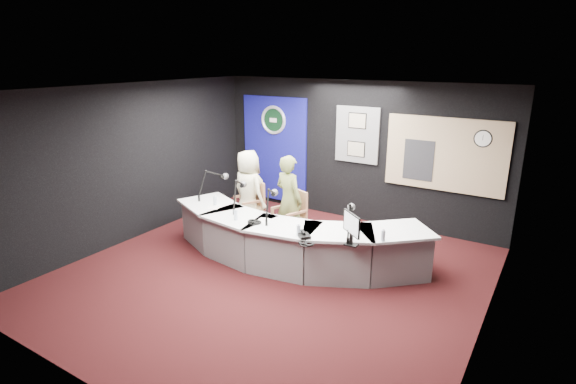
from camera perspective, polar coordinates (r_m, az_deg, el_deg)
The scene contains 33 objects.
ground at distance 7.06m, azimuth -2.09°, elevation -10.47°, with size 6.00×6.00×0.00m, color black.
ceiling at distance 6.28m, azimuth -2.37°, elevation 12.84°, with size 6.00×6.00×0.02m, color silver.
wall_back at distance 9.09m, azimuth 8.46°, elevation 5.07°, with size 6.00×0.02×2.80m, color black.
wall_front at distance 4.54m, azimuth -24.21°, elevation -8.76°, with size 6.00×0.02×2.80m, color black.
wall_left at distance 8.53m, azimuth -19.20°, elevation 3.51°, with size 0.02×6.00×2.80m, color black.
wall_right at distance 5.52m, azimuth 24.61°, elevation -4.25°, with size 0.02×6.00×2.80m, color black.
broadcast_desk at distance 7.34m, azimuth -0.04°, elevation -6.09°, with size 4.50×1.90×0.75m, color silver, non-canonical shape.
backdrop_panel at distance 9.99m, azimuth -1.70°, elevation 5.45°, with size 1.60×0.05×2.30m, color navy.
agency_seal at distance 9.84m, azimuth -1.87°, elevation 9.11°, with size 0.63×0.63×0.07m, color silver.
seal_center at distance 9.85m, azimuth -1.85°, elevation 9.12°, with size 0.48×0.48×0.01m, color black.
pinboard at distance 8.98m, azimuth 8.78°, elevation 7.18°, with size 0.90×0.04×1.10m, color slate.
framed_photo_upper at distance 8.91m, azimuth 8.78°, elevation 8.93°, with size 0.34×0.02×0.27m, color gray.
framed_photo_lower at distance 9.01m, azimuth 8.62°, elevation 5.40°, with size 0.34×0.02×0.27m, color gray.
booth_window_frame at distance 8.51m, azimuth 19.29°, elevation 4.50°, with size 2.12×0.06×1.32m, color tan.
booth_glow at distance 8.50m, azimuth 19.28°, elevation 4.49°, with size 2.00×0.02×1.20m, color #D1C084.
equipment_rack at distance 8.62m, azimuth 16.24°, elevation 3.91°, with size 0.55×0.02×0.75m, color black.
wall_clock at distance 8.31m, azimuth 23.51°, elevation 6.23°, with size 0.28×0.28×0.01m, color white.
armchair_left at distance 8.64m, azimuth -4.97°, elevation -2.10°, with size 0.49×0.49×0.87m, color #A16A49, non-canonical shape.
armchair_right at distance 8.02m, azimuth 0.11°, elevation -3.54°, with size 0.49×0.49×0.88m, color #A16A49, non-canonical shape.
draped_jacket at distance 8.83m, azimuth -4.97°, elevation -0.40°, with size 0.50×0.10×0.70m, color #6B685A.
person_man at distance 8.53m, azimuth -5.03°, elevation 0.12°, with size 0.77×0.50×1.57m, color beige.
person_woman at distance 7.90m, azimuth 0.11°, elevation -1.04°, with size 0.59×0.39×1.61m, color olive.
computer_monitor at distance 6.15m, azimuth 8.12°, elevation -3.98°, with size 0.45×0.03×0.30m, color black.
desk_phone at distance 6.45m, azimuth 2.08°, elevation -5.62°, with size 0.18×0.15×0.05m, color black.
headphones_near at distance 6.23m, azimuth 2.30°, elevation -6.53°, with size 0.21×0.21×0.03m, color black.
headphones_far at distance 7.01m, azimuth -4.27°, elevation -3.80°, with size 0.24×0.24×0.04m, color black.
paper_stack at distance 7.84m, azimuth -9.41°, elevation -1.84°, with size 0.20×0.29×0.00m, color white.
notepad at distance 7.09m, azimuth -3.23°, elevation -3.70°, with size 0.19×0.27×0.00m, color white.
boom_mic_a at distance 8.27m, azimuth -9.59°, elevation 1.31°, with size 0.24×0.73×0.60m, color black, non-canonical shape.
boom_mic_b at distance 7.60m, azimuth -6.29°, elevation 0.06°, with size 0.36×0.69×0.60m, color black, non-canonical shape.
boom_mic_c at distance 7.09m, azimuth -2.24°, elevation -1.11°, with size 0.35×0.70×0.60m, color black, non-canonical shape.
boom_mic_d at distance 6.46m, azimuth 7.86°, elevation -3.12°, with size 0.34×0.70×0.60m, color black, non-canonical shape.
water_bottles at distance 6.92m, azimuth -0.40°, elevation -3.41°, with size 3.10×0.62×0.18m, color silver, non-canonical shape.
Camera 1 is at (3.52, -5.17, 3.26)m, focal length 28.00 mm.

